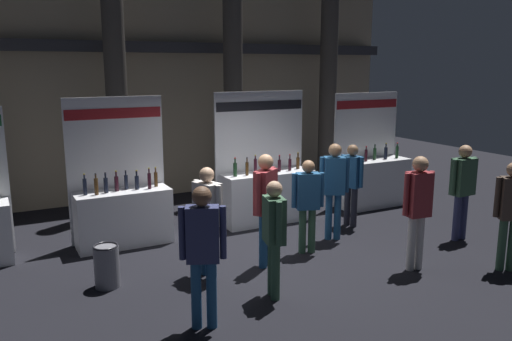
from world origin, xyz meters
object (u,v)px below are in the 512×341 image
object	(u,v)px
trash_bin	(107,266)
visitor_6	(334,183)
visitor_1	(352,179)
visitor_4	(418,203)
visitor_0	(207,212)
visitor_2	(511,207)
exhibitor_booth_3	(372,178)
visitor_7	(265,200)
exhibitor_booth_1	(123,210)
visitor_5	(203,246)
exhibitor_booth_2	(267,191)
visitor_9	(463,183)
visitor_3	(308,199)
visitor_8	(274,230)

from	to	relation	value
trash_bin	visitor_6	bearing A→B (deg)	2.48
visitor_1	visitor_4	distance (m)	2.29
visitor_6	visitor_1	bearing A→B (deg)	-120.83
visitor_0	visitor_2	world-z (taller)	visitor_2
exhibitor_booth_3	visitor_7	world-z (taller)	exhibitor_booth_3
exhibitor_booth_1	visitor_0	xyz separation A→B (m)	(0.77, -2.00, 0.37)
visitor_4	visitor_7	world-z (taller)	visitor_7
visitor_0	visitor_6	world-z (taller)	visitor_6
visitor_5	visitor_6	bearing A→B (deg)	54.15
visitor_0	exhibitor_booth_1	bearing A→B (deg)	-176.41
exhibitor_booth_1	visitor_0	distance (m)	2.18
exhibitor_booth_2	exhibitor_booth_1	bearing A→B (deg)	-179.81
exhibitor_booth_1	trash_bin	bearing A→B (deg)	-110.94
exhibitor_booth_3	visitor_4	distance (m)	3.74
visitor_7	visitor_9	world-z (taller)	visitor_7
visitor_7	visitor_9	xyz separation A→B (m)	(3.69, -0.54, -0.03)
visitor_2	visitor_3	xyz separation A→B (m)	(-2.27, 2.06, -0.07)
visitor_1	visitor_2	xyz separation A→B (m)	(0.71, -2.90, 0.06)
trash_bin	visitor_0	xyz separation A→B (m)	(1.42, -0.31, 0.68)
exhibitor_booth_3	visitor_9	distance (m)	2.59
exhibitor_booth_3	visitor_7	bearing A→B (deg)	-152.28
visitor_5	visitor_8	size ratio (longest dim) A/B	1.08
visitor_0	visitor_5	distance (m)	1.56
exhibitor_booth_2	visitor_0	bearing A→B (deg)	-136.24
exhibitor_booth_1	trash_bin	world-z (taller)	exhibitor_booth_1
visitor_4	exhibitor_booth_2	bearing A→B (deg)	111.52
exhibitor_booth_1	visitor_9	bearing A→B (deg)	-25.63
visitor_8	exhibitor_booth_2	bearing A→B (deg)	-13.72
exhibitor_booth_2	visitor_1	xyz separation A→B (m)	(1.30, -1.04, 0.30)
exhibitor_booth_2	visitor_5	world-z (taller)	exhibitor_booth_2
trash_bin	visitor_4	bearing A→B (deg)	-19.92
visitor_2	visitor_9	bearing A→B (deg)	102.18
exhibitor_booth_1	visitor_9	xyz separation A→B (m)	(5.40, -2.59, 0.42)
exhibitor_booth_3	visitor_2	bearing A→B (deg)	-99.62
visitor_8	trash_bin	bearing A→B (deg)	67.68
trash_bin	visitor_9	bearing A→B (deg)	-8.47
exhibitor_booth_3	visitor_2	distance (m)	3.96
visitor_0	visitor_9	distance (m)	4.67
exhibitor_booth_1	exhibitor_booth_2	world-z (taller)	exhibitor_booth_2
visitor_1	visitor_9	xyz separation A→B (m)	(1.23, -1.56, 0.11)
exhibitor_booth_2	exhibitor_booth_3	size ratio (longest dim) A/B	1.03
trash_bin	visitor_3	bearing A→B (deg)	-3.05
visitor_7	trash_bin	bearing A→B (deg)	135.67
exhibitor_booth_3	visitor_6	size ratio (longest dim) A/B	1.43
trash_bin	visitor_2	size ratio (longest dim) A/B	0.37
trash_bin	visitor_1	size ratio (longest dim) A/B	0.38
visitor_0	visitor_9	world-z (taller)	visitor_9
visitor_2	visitor_4	xyz separation A→B (m)	(-1.21, 0.67, 0.06)
visitor_7	visitor_9	distance (m)	3.73
visitor_6	visitor_8	distance (m)	2.64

